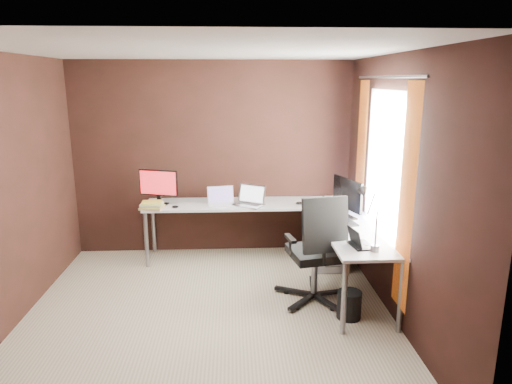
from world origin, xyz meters
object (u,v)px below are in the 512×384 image
office_chair (316,270)px  laptop_silver (250,201)px  laptop_black_small (359,242)px  laptop_white (221,201)px  monitor_right (347,196)px  desk_lamp (368,211)px  book_stack (152,205)px  drawer_pedestal (329,243)px  monitor_left (158,185)px  wastebasket (349,305)px  laptop_black_big (337,217)px

office_chair → laptop_silver: bearing=108.1°
laptop_silver → laptop_black_small: (0.97, -1.51, -0.01)m
laptop_white → monitor_right: bearing=-33.9°
laptop_white → laptop_silver: 0.36m
desk_lamp → book_stack: bearing=156.2°
book_stack → drawer_pedestal: bearing=-4.0°
drawer_pedestal → monitor_left: size_ratio=1.22×
laptop_black_small → office_chair: 0.65m
monitor_left → book_stack: (-0.06, -0.19, -0.21)m
book_stack → office_chair: size_ratio=0.26×
monitor_left → monitor_right: (2.21, -0.71, 0.01)m
monitor_left → wastebasket: (2.04, -1.62, -0.84)m
monitor_right → drawer_pedestal: bearing=-2.0°
laptop_white → desk_lamp: 2.14m
book_stack → laptop_black_big: bearing=-17.2°
laptop_silver → laptop_black_big: 1.20m
drawer_pedestal → laptop_white: 1.43m
book_stack → desk_lamp: 2.68m
desk_lamp → drawer_pedestal: bearing=102.2°
drawer_pedestal → laptop_white: bearing=167.8°
monitor_right → laptop_silver: bearing=41.6°
monitor_left → laptop_white: monitor_left is taller
laptop_white → book_stack: 0.85m
desk_lamp → wastebasket: (-0.11, 0.05, -0.96)m
laptop_silver → laptop_black_big: bearing=-9.2°
drawer_pedestal → laptop_black_big: size_ratio=1.37×
laptop_silver → office_chair: (0.64, -1.15, -0.44)m
laptop_silver → desk_lamp: size_ratio=0.76×
wastebasket → laptop_black_small: bearing=15.1°
laptop_silver → laptop_white: bearing=-155.6°
book_stack → laptop_white: bearing=9.3°
monitor_right → laptop_silver: (-1.08, 0.61, -0.21)m
drawer_pedestal → office_chair: 0.96m
book_stack → wastebasket: 2.62m
laptop_silver → office_chair: size_ratio=0.38×
laptop_white → laptop_silver: bearing=-15.1°
monitor_left → laptop_black_small: bearing=-20.7°
wastebasket → laptop_silver: bearing=120.6°
office_chair → monitor_right: bearing=40.2°
laptop_black_big → office_chair: office_chair is taller
monitor_left → monitor_right: 2.32m
desk_lamp → monitor_left: bearing=152.2°
laptop_silver → laptop_black_small: size_ratio=1.53×
monitor_left → wastebasket: bearing=-21.9°
laptop_white → laptop_black_big: 1.51m
drawer_pedestal → laptop_black_big: laptop_black_big is taller
laptop_silver → wastebasket: size_ratio=1.64×
desk_lamp → office_chair: (-0.37, 0.43, -0.76)m
monitor_right → laptop_black_small: monitor_right is taller
monitor_left → wastebasket: monitor_left is taller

